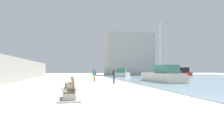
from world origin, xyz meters
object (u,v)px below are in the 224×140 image
object	(u,v)px
person_standing	(114,74)
boat_far_right	(168,73)
bench_near	(69,96)
bench_far	(70,86)
person_walking	(94,74)
boat_mid_bay	(162,76)
boat_far_left	(182,72)
boat_nearest	(122,74)

from	to	relation	value
person_standing	boat_far_right	world-z (taller)	boat_far_right
boat_far_right	bench_near	bearing A→B (deg)	-122.02
bench_far	bench_near	bearing A→B (deg)	-90.04
bench_near	person_walking	xyz separation A→B (m)	(2.96, 15.79, 0.74)
bench_near	boat_mid_bay	bearing A→B (deg)	50.78
person_walking	bench_near	bearing A→B (deg)	-100.63
boat_mid_bay	boat_far_left	bearing A→B (deg)	57.20
person_walking	bench_far	bearing A→B (deg)	-107.17
person_walking	boat_nearest	xyz separation A→B (m)	(7.57, 16.60, -0.30)
boat_far_right	boat_far_left	distance (m)	8.29
boat_far_right	bench_far	bearing A→B (deg)	-127.35
bench_near	boat_mid_bay	world-z (taller)	boat_mid_bay
bench_far	boat_mid_bay	distance (m)	13.13
person_standing	bench_near	bearing A→B (deg)	-111.56
boat_far_right	boat_far_left	world-z (taller)	boat_far_right
bench_far	boat_nearest	world-z (taller)	boat_nearest
bench_near	person_standing	bearing A→B (deg)	68.44
bench_near	bench_far	xyz separation A→B (m)	(0.00, 6.21, 0.00)
boat_far_right	person_walking	bearing A→B (deg)	-134.93
bench_far	person_standing	bearing A→B (deg)	50.01
bench_near	boat_far_right	world-z (taller)	boat_far_right
person_standing	person_walking	bearing A→B (deg)	112.39
boat_nearest	boat_mid_bay	distance (m)	18.97
bench_near	boat_nearest	world-z (taller)	boat_nearest
bench_far	boat_far_right	world-z (taller)	boat_far_right
boat_nearest	boat_mid_bay	xyz separation A→B (m)	(0.42, -18.96, 0.13)
bench_far	boat_nearest	xyz separation A→B (m)	(10.54, 26.18, 0.44)
person_standing	boat_mid_bay	bearing A→B (deg)	15.01
person_standing	boat_mid_bay	xyz separation A→B (m)	(6.33, 1.70, -0.21)
bench_far	boat_nearest	bearing A→B (deg)	68.08
bench_far	person_standing	world-z (taller)	person_standing
person_walking	boat_mid_bay	world-z (taller)	boat_mid_bay
person_walking	boat_far_left	xyz separation A→B (m)	(24.90, 23.86, -0.21)
boat_nearest	boat_far_left	size ratio (longest dim) A/B	0.80
boat_nearest	boat_far_left	bearing A→B (deg)	22.75
person_standing	boat_nearest	world-z (taller)	boat_nearest
boat_nearest	boat_mid_bay	world-z (taller)	boat_mid_bay
person_walking	person_standing	world-z (taller)	person_standing
bench_far	boat_far_right	xyz separation A→B (m)	(21.48, 28.14, 0.60)
person_walking	boat_far_right	xyz separation A→B (m)	(18.52, 18.56, -0.14)
bench_near	boat_far_left	xyz separation A→B (m)	(27.86, 39.66, 0.53)
person_walking	boat_far_right	size ratio (longest dim) A/B	0.22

